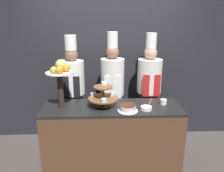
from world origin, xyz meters
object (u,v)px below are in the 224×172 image
at_px(serving_bowl_near, 146,108).
at_px(chef_center_right, 149,87).
at_px(chef_left, 73,88).
at_px(cake_round, 128,108).
at_px(tiered_stand, 103,96).
at_px(chef_center_left, 112,87).
at_px(cup_white, 163,102).
at_px(fruit_pedestal, 60,74).

distance_m(serving_bowl_near, chef_center_right, 0.68).
bearing_deg(chef_left, cake_round, -41.82).
relative_size(chef_left, chef_center_right, 0.98).
xyz_separation_m(tiered_stand, chef_center_left, (0.14, 0.53, -0.04)).
xyz_separation_m(cake_round, cup_white, (0.50, 0.20, -0.00)).
bearing_deg(cup_white, serving_bowl_near, -146.38).
relative_size(chef_center_left, chef_center_right, 1.01).
xyz_separation_m(tiered_stand, cake_round, (0.31, -0.15, -0.11)).
relative_size(serving_bowl_near, chef_center_left, 0.08).
bearing_deg(chef_center_right, chef_left, 180.00).
relative_size(fruit_pedestal, chef_center_right, 0.34).
xyz_separation_m(serving_bowl_near, chef_center_left, (-0.40, 0.66, 0.08)).
height_order(tiered_stand, fruit_pedestal, fruit_pedestal).
bearing_deg(tiered_stand, cup_white, 3.40).
height_order(fruit_pedestal, serving_bowl_near, fruit_pedestal).
distance_m(cup_white, chef_left, 1.36).
bearing_deg(fruit_pedestal, cake_round, -11.45).
height_order(chef_center_left, chef_center_right, chef_center_left).
distance_m(fruit_pedestal, chef_left, 0.63).
xyz_separation_m(cake_round, chef_center_left, (-0.16, 0.69, 0.06)).
distance_m(fruit_pedestal, cake_round, 0.94).
xyz_separation_m(chef_left, chef_center_right, (1.16, -0.00, 0.00)).
bearing_deg(chef_left, cup_white, -20.86).
bearing_deg(chef_left, chef_center_left, -0.01).
distance_m(fruit_pedestal, chef_center_left, 0.91).
xyz_separation_m(chef_center_left, chef_center_right, (0.56, 0.00, -0.01)).
relative_size(tiered_stand, chef_center_left, 0.22).
xyz_separation_m(tiered_stand, fruit_pedestal, (-0.53, 0.01, 0.29)).
relative_size(cake_round, chef_center_left, 0.14).
bearing_deg(chef_left, tiered_stand, -49.04).
distance_m(chef_left, chef_center_right, 1.16).
bearing_deg(chef_center_left, cup_white, -35.96).
xyz_separation_m(cake_round, chef_left, (-0.77, 0.69, 0.05)).
xyz_separation_m(tiered_stand, serving_bowl_near, (0.54, -0.13, -0.12)).
bearing_deg(chef_center_right, fruit_pedestal, -157.31).
height_order(cup_white, serving_bowl_near, serving_bowl_near).
bearing_deg(chef_left, fruit_pedestal, -97.80).
relative_size(tiered_stand, fruit_pedestal, 0.63).
distance_m(tiered_stand, cake_round, 0.36).
bearing_deg(cake_round, fruit_pedestal, 168.55).
bearing_deg(serving_bowl_near, chef_left, 146.80).
bearing_deg(chef_center_right, cake_round, -120.11).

